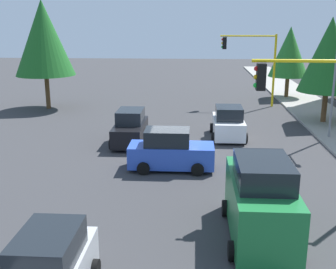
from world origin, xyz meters
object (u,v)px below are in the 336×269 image
Objects in this scene: traffic_signal_near_left at (325,104)px; tree_roadside_far at (289,52)px; delivery_van_green at (260,201)px; traffic_signal_far_left at (253,56)px; car_black at (130,128)px; tree_opposite_side at (44,38)px; tree_roadside_mid at (329,55)px; car_white at (228,124)px; car_blue at (170,151)px.

traffic_signal_near_left is 24.30m from tree_roadside_far.
traffic_signal_near_left is 1.20× the size of delivery_van_green.
traffic_signal_far_left is 1.47× the size of car_black.
traffic_signal_near_left is 12.26m from car_black.
tree_opposite_side reaches higher than tree_roadside_far.
traffic_signal_near_left is 4.51m from delivery_van_green.
tree_roadside_mid is at bearing 114.08° from car_black.
traffic_signal_near_left reaches higher than car_white.
tree_roadside_far is at bearing 142.06° from car_black.
tree_roadside_mid is at bearing 162.95° from traffic_signal_near_left.
traffic_signal_near_left is 0.67× the size of tree_opposite_side.
traffic_signal_near_left is 1.42× the size of car_black.
delivery_van_green is at bearing 28.68° from car_black.
tree_roadside_far is (-4.00, 3.76, 0.07)m from traffic_signal_far_left.
traffic_signal_near_left reaches higher than car_blue.
car_black is at bearing -74.87° from car_white.
tree_roadside_mid is (-14.00, 4.29, 0.70)m from traffic_signal_near_left.
traffic_signal_far_left is 20.00m from traffic_signal_near_left.
tree_roadside_far reaches higher than car_white.
tree_roadside_far is at bearing 155.54° from car_white.
car_blue is at bearing 37.81° from tree_opposite_side.
traffic_signal_near_left is at bearing -8.98° from tree_roadside_far.
car_blue is (14.00, 10.86, -4.77)m from tree_opposite_side.
traffic_signal_far_left is at bearing -144.61° from tree_roadside_mid.
delivery_van_green is 1.18× the size of car_blue.
car_black is at bearing -37.94° from tree_roadside_far.
delivery_van_green is 12.38m from car_white.
tree_opposite_side reaches higher than delivery_van_green.
tree_opposite_side is 25.31m from delivery_van_green.
car_white is at bearing 60.02° from tree_opposite_side.
traffic_signal_near_left reaches higher than delivery_van_green.
tree_roadside_far is 0.90× the size of tree_roadside_mid.
tree_opposite_side is at bearing -83.19° from traffic_signal_far_left.
car_black is 0.99× the size of car_blue.
tree_roadside_far is 15.87m from car_white.
tree_opposite_side is at bearing -100.78° from tree_roadside_mid.
tree_opposite_side reaches higher than car_white.
traffic_signal_far_left is 5.49m from tree_roadside_far.
delivery_van_green is 7.30m from car_blue.
traffic_signal_near_left is at bearing 42.87° from tree_opposite_side.
car_black is 6.02m from car_white.
delivery_van_green is (20.50, 14.18, -4.38)m from tree_opposite_side.
tree_roadside_mid reaches higher than car_black.
car_black is (-10.81, -5.91, -0.39)m from delivery_van_green.
traffic_signal_near_left is at bearing 134.64° from delivery_van_green.
tree_roadside_mid is (6.00, 4.26, 0.57)m from traffic_signal_far_left.
tree_roadside_far is 0.76× the size of tree_opposite_side.
tree_roadside_far is at bearing 106.31° from tree_opposite_side.
traffic_signal_far_left is 1.46× the size of car_blue.
tree_roadside_far is at bearing 171.02° from traffic_signal_near_left.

